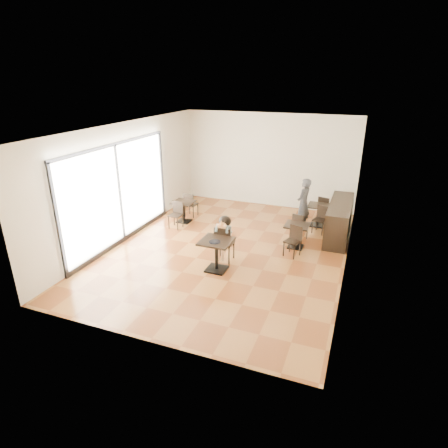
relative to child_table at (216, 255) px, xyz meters
The scene contains 23 objects.
floor 1.23m from the child_table, 96.63° to the left, with size 6.00×8.00×0.01m, color brown.
ceiling 3.05m from the child_table, 96.63° to the left, with size 6.00×8.00×0.01m, color white.
wall_back 5.31m from the child_table, 91.50° to the left, with size 6.00×0.01×3.20m, color beige.
wall_front 3.09m from the child_table, 92.73° to the right, with size 6.00×0.01×3.20m, color beige.
wall_left 3.56m from the child_table, 159.63° to the left, with size 0.01×8.00×3.20m, color beige.
wall_right 3.32m from the child_table, 22.11° to the left, with size 0.01×8.00×3.20m, color beige.
storefront_window 3.33m from the child_table, 167.93° to the left, with size 0.04×4.50×2.60m, color white.
child_table is the anchor object (origin of this frame).
child_chair 0.56m from the child_table, 90.00° to the left, with size 0.42×0.42×0.93m, color black, non-canonical shape.
child 0.59m from the child_table, 90.00° to the left, with size 0.42×0.59×1.18m, color slate, non-canonical shape.
plate 0.41m from the child_table, 90.00° to the right, with size 0.26×0.26×0.02m, color black.
pizza_slice 0.73m from the child_table, 90.00° to the left, with size 0.27×0.21×0.06m, color #E8C178, non-canonical shape.
adult_patron 3.75m from the child_table, 67.55° to the left, with size 0.56×0.37×1.53m, color #3E3E44.
cafe_table_mid 2.48m from the child_table, 52.00° to the left, with size 0.62×0.62×0.66m, color black, non-canonical shape.
cafe_table_left 3.35m from the child_table, 130.00° to the left, with size 0.63×0.63×0.67m, color black, non-canonical shape.
cafe_table_back 4.18m from the child_table, 63.76° to the left, with size 0.63×0.63×0.67m, color black, non-canonical shape.
chair_mid_a 2.93m from the child_table, 58.63° to the left, with size 0.36×0.36×0.79m, color black, non-canonical shape.
chair_mid_b 2.07m from the child_table, 42.60° to the left, with size 0.36×0.36×0.79m, color black, non-canonical shape.
chair_left_a 3.79m from the child_table, 124.65° to the left, with size 0.36×0.36×0.81m, color black, non-canonical shape.
chair_left_b 2.95m from the child_table, 136.88° to the left, with size 0.36×0.36×0.81m, color black, non-canonical shape.
chair_back_a 4.74m from the child_table, 65.23° to the left, with size 0.36×0.36×0.80m, color black, non-canonical shape.
chair_back_b 3.76m from the child_table, 58.20° to the left, with size 0.36×0.36×0.80m, color black, non-canonical shape.
service_counter 4.04m from the child_table, 51.52° to the left, with size 0.60×2.40×1.00m, color black.
Camera 1 is at (3.14, -8.51, 4.37)m, focal length 30.00 mm.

